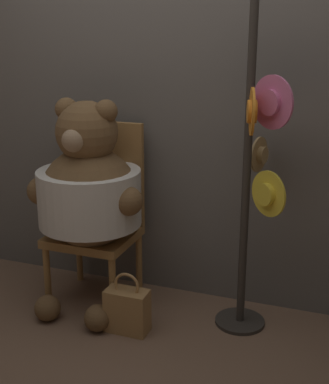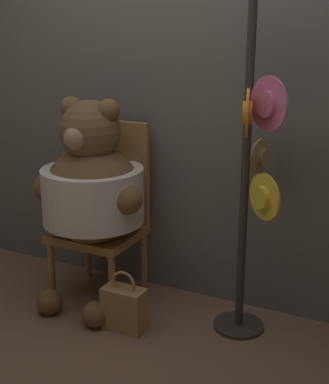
{
  "view_description": "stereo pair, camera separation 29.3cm",
  "coord_description": "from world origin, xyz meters",
  "views": [
    {
      "loc": [
        1.07,
        -2.19,
        1.6
      ],
      "look_at": [
        0.09,
        0.43,
        0.75
      ],
      "focal_mm": 50.0,
      "sensor_mm": 36.0,
      "label": 1
    },
    {
      "loc": [
        1.33,
        -2.08,
        1.6
      ],
      "look_at": [
        0.09,
        0.43,
        0.75
      ],
      "focal_mm": 50.0,
      "sensor_mm": 36.0,
      "label": 2
    }
  ],
  "objects": [
    {
      "name": "hat_display_rack",
      "position": [
        0.58,
        0.45,
        0.85
      ],
      "size": [
        0.38,
        0.47,
        1.77
      ],
      "color": "#332D28",
      "rests_on": "ground_plane"
    },
    {
      "name": "teddy_bear",
      "position": [
        -0.35,
        0.38,
        0.72
      ],
      "size": [
        0.71,
        0.63,
        1.24
      ],
      "color": "brown",
      "rests_on": "ground_plane"
    },
    {
      "name": "chair",
      "position": [
        -0.37,
        0.55,
        0.55
      ],
      "size": [
        0.49,
        0.44,
        1.07
      ],
      "color": "#9E703D",
      "rests_on": "ground_plane"
    },
    {
      "name": "ground_plane",
      "position": [
        0.0,
        0.0,
        0.0
      ],
      "size": [
        14.0,
        14.0,
        0.0
      ],
      "primitive_type": "plane",
      "color": "brown"
    },
    {
      "name": "wall_back",
      "position": [
        0.0,
        0.79,
        1.19
      ],
      "size": [
        8.0,
        0.1,
        2.38
      ],
      "color": "#66605B",
      "rests_on": "ground_plane"
    },
    {
      "name": "handbag_on_ground",
      "position": [
        -0.03,
        0.18,
        0.13
      ],
      "size": [
        0.24,
        0.13,
        0.35
      ],
      "color": "#A87A47",
      "rests_on": "ground_plane"
    }
  ]
}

